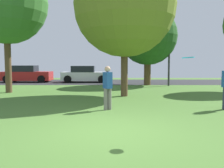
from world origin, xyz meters
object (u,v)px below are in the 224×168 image
oak_tree_right (126,6)px  parked_car_white (86,75)px  birch_tree_lone (149,36)px  person_catcher (109,86)px  oak_tree_center (7,3)px  frisbee_disc (189,58)px  parked_car_red (28,74)px  street_lamp_post (170,55)px

oak_tree_right → parked_car_white: bearing=107.8°
birch_tree_lone → person_catcher: bearing=-105.9°
oak_tree_center → oak_tree_right: bearing=-13.3°
frisbee_disc → parked_car_white: size_ratio=0.07×
oak_tree_right → birch_tree_lone: bearing=71.9°
birch_tree_lone → parked_car_white: (-5.11, 2.95, -3.07)m
frisbee_disc → parked_car_red: bearing=119.8°
person_catcher → street_lamp_post: street_lamp_post is taller
oak_tree_center → birch_tree_lone: (8.62, 4.87, -1.29)m
oak_tree_right → oak_tree_center: bearing=166.7°
oak_tree_center → parked_car_red: 9.15m
oak_tree_center → parked_car_red: oak_tree_center is taller
oak_tree_right → parked_car_red: oak_tree_right is taller
oak_tree_center → parked_car_red: size_ratio=1.73×
parked_car_white → street_lamp_post: size_ratio=0.93×
oak_tree_center → birch_tree_lone: size_ratio=1.23×
person_catcher → birch_tree_lone: bearing=133.8°
birch_tree_lone → oak_tree_right: (-2.10, -6.41, 0.76)m
person_catcher → frisbee_disc: 3.80m
street_lamp_post → frisbee_disc: bearing=-101.3°
parked_car_white → parked_car_red: bearing=179.5°
oak_tree_right → frisbee_disc: oak_tree_right is taller
frisbee_disc → parked_car_red: size_ratio=0.07×
birch_tree_lone → person_catcher: 10.87m
person_catcher → oak_tree_right: bearing=137.7°
birch_tree_lone → parked_car_red: 11.18m
person_catcher → street_lamp_post: (4.36, 9.37, 1.39)m
parked_car_white → person_catcher: bearing=-80.3°
parked_car_red → street_lamp_post: bearing=-17.4°
parked_car_red → street_lamp_post: size_ratio=0.94×
oak_tree_right → person_catcher: 5.22m
oak_tree_right → parked_car_red: (-8.23, 9.41, -3.81)m
parked_car_red → oak_tree_right: bearing=-48.8°
person_catcher → frisbee_disc: size_ratio=5.49×
birch_tree_lone → oak_tree_right: oak_tree_right is taller
oak_tree_right → street_lamp_post: bearing=57.9°
frisbee_disc → street_lamp_post: size_ratio=0.06×
person_catcher → parked_car_white: (-2.23, 13.03, -0.20)m
frisbee_disc → oak_tree_right: bearing=98.9°
birch_tree_lone → parked_car_white: 6.65m
parked_car_red → street_lamp_post: (11.81, -3.71, 1.57)m
frisbee_disc → parked_car_red: frisbee_disc is taller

